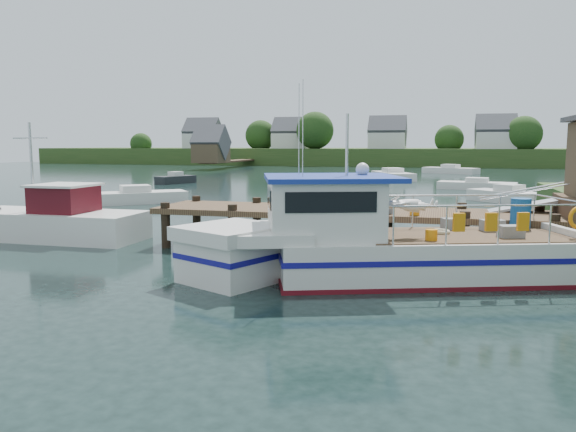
% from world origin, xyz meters
% --- Properties ---
extents(ground_plane, '(160.00, 160.00, 0.00)m').
position_xyz_m(ground_plane, '(0.00, 0.00, 0.00)').
color(ground_plane, black).
extents(far_shore, '(140.00, 42.55, 9.22)m').
position_xyz_m(far_shore, '(0.01, 82.37, 2.10)').
color(far_shore, '#334D1F').
rests_on(far_shore, ground).
extents(dock, '(16.60, 3.00, 4.78)m').
position_xyz_m(dock, '(6.51, 0.01, 2.24)').
color(dock, '#4E3925').
rests_on(dock, ground).
extents(lobster_boat, '(10.66, 6.06, 5.24)m').
position_xyz_m(lobster_boat, '(2.05, -4.03, 0.95)').
color(lobster_boat, silver).
rests_on(lobster_boat, ground).
extents(work_boat, '(8.41, 2.60, 4.44)m').
position_xyz_m(work_boat, '(-10.90, -0.78, 0.70)').
color(work_boat, silver).
rests_on(work_boat, ground).
extents(moored_rowboat, '(3.80, 1.66, 1.07)m').
position_xyz_m(moored_rowboat, '(-4.46, 19.88, 0.40)').
color(moored_rowboat, '#4E3925').
rests_on(moored_rowboat, ground).
extents(moored_far, '(7.05, 5.13, 1.15)m').
position_xyz_m(moored_far, '(4.96, 54.11, 0.43)').
color(moored_far, silver).
rests_on(moored_far, ground).
extents(moored_a, '(6.03, 5.46, 1.12)m').
position_xyz_m(moored_a, '(-14.35, 11.81, 0.42)').
color(moored_a, silver).
rests_on(moored_a, ground).
extents(moored_b, '(4.94, 4.93, 1.15)m').
position_xyz_m(moored_b, '(7.90, 18.16, 0.43)').
color(moored_b, silver).
rests_on(moored_b, ground).
extents(moored_c, '(6.29, 3.07, 0.95)m').
position_xyz_m(moored_c, '(6.62, 28.62, 0.35)').
color(moored_c, silver).
rests_on(moored_c, ground).
extents(moored_d, '(5.15, 7.51, 1.21)m').
position_xyz_m(moored_d, '(-1.00, 39.76, 0.45)').
color(moored_d, silver).
rests_on(moored_d, ground).
extents(moored_e, '(2.71, 4.22, 1.10)m').
position_xyz_m(moored_e, '(-19.98, 28.61, 0.41)').
color(moored_e, black).
rests_on(moored_e, ground).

